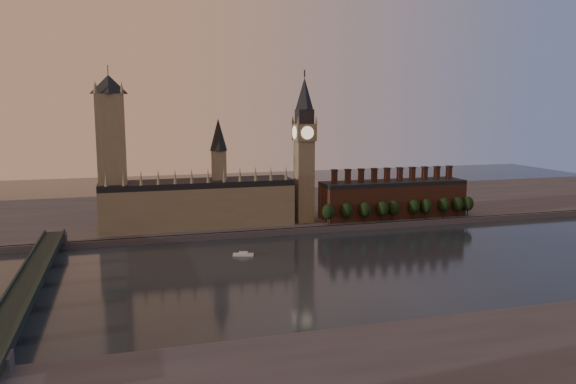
% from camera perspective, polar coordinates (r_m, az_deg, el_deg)
% --- Properties ---
extents(ground, '(900.00, 900.00, 0.00)m').
position_cam_1_polar(ground, '(301.71, 6.24, -7.94)').
color(ground, black).
rests_on(ground, ground).
extents(north_bank, '(900.00, 182.00, 4.00)m').
position_cam_1_polar(north_bank, '(466.29, -2.10, -1.69)').
color(north_bank, '#4B4B50').
rests_on(north_bank, ground).
extents(palace_of_westminster, '(130.00, 30.30, 74.00)m').
position_cam_1_polar(palace_of_westminster, '(390.05, -9.05, -0.92)').
color(palace_of_westminster, '#7A7157').
rests_on(palace_of_westminster, north_bank).
extents(victoria_tower, '(24.00, 24.00, 108.00)m').
position_cam_1_polar(victoria_tower, '(382.95, -17.49, 4.26)').
color(victoria_tower, '#7A7157').
rests_on(victoria_tower, north_bank).
extents(big_ben, '(15.00, 15.00, 107.00)m').
position_cam_1_polar(big_ben, '(396.99, 1.66, 4.47)').
color(big_ben, '#7A7157').
rests_on(big_ben, north_bank).
extents(chimney_block, '(110.00, 25.00, 37.00)m').
position_cam_1_polar(chimney_block, '(428.12, 10.59, -0.62)').
color(chimney_block, brown).
rests_on(chimney_block, north_bank).
extents(embankment_tree_0, '(8.60, 8.60, 14.88)m').
position_cam_1_polar(embankment_tree_0, '(391.87, 4.11, -2.00)').
color(embankment_tree_0, black).
rests_on(embankment_tree_0, north_bank).
extents(embankment_tree_1, '(8.60, 8.60, 14.88)m').
position_cam_1_polar(embankment_tree_1, '(397.43, 5.99, -1.87)').
color(embankment_tree_1, black).
rests_on(embankment_tree_1, north_bank).
extents(embankment_tree_2, '(8.60, 8.60, 14.88)m').
position_cam_1_polar(embankment_tree_2, '(402.18, 7.85, -1.78)').
color(embankment_tree_2, black).
rests_on(embankment_tree_2, north_bank).
extents(embankment_tree_3, '(8.60, 8.60, 14.88)m').
position_cam_1_polar(embankment_tree_3, '(407.59, 9.58, -1.68)').
color(embankment_tree_3, black).
rests_on(embankment_tree_3, north_bank).
extents(embankment_tree_4, '(8.60, 8.60, 14.88)m').
position_cam_1_polar(embankment_tree_4, '(413.06, 10.69, -1.58)').
color(embankment_tree_4, black).
rests_on(embankment_tree_4, north_bank).
extents(embankment_tree_5, '(8.60, 8.60, 14.88)m').
position_cam_1_polar(embankment_tree_5, '(420.74, 12.68, -1.45)').
color(embankment_tree_5, black).
rests_on(embankment_tree_5, north_bank).
extents(embankment_tree_6, '(8.60, 8.60, 14.88)m').
position_cam_1_polar(embankment_tree_6, '(424.89, 13.88, -1.39)').
color(embankment_tree_6, black).
rests_on(embankment_tree_6, north_bank).
extents(embankment_tree_7, '(8.60, 8.60, 14.88)m').
position_cam_1_polar(embankment_tree_7, '(433.14, 15.58, -1.27)').
color(embankment_tree_7, black).
rests_on(embankment_tree_7, north_bank).
extents(embankment_tree_8, '(8.60, 8.60, 14.88)m').
position_cam_1_polar(embankment_tree_8, '(439.41, 16.87, -1.19)').
color(embankment_tree_8, black).
rests_on(embankment_tree_8, north_bank).
extents(embankment_tree_9, '(8.60, 8.60, 14.88)m').
position_cam_1_polar(embankment_tree_9, '(443.43, 17.80, -1.14)').
color(embankment_tree_9, black).
rests_on(embankment_tree_9, north_bank).
extents(westminster_bridge, '(14.00, 200.00, 11.55)m').
position_cam_1_polar(westminster_bridge, '(279.15, -24.76, -8.50)').
color(westminster_bridge, '#1B2926').
rests_on(westminster_bridge, ground).
extents(river_boat, '(12.39, 6.64, 2.38)m').
position_cam_1_polar(river_boat, '(329.31, -4.57, -6.32)').
color(river_boat, silver).
rests_on(river_boat, ground).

